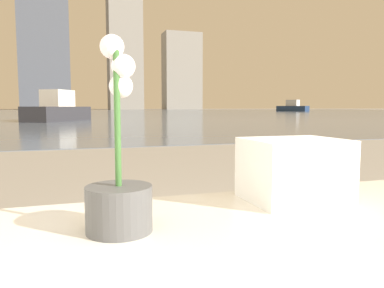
% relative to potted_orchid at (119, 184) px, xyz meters
% --- Properties ---
extents(potted_orchid, '(0.13, 0.13, 0.38)m').
position_rel_potted_orchid_xyz_m(potted_orchid, '(0.00, 0.00, 0.00)').
color(potted_orchid, '#4C4C4C').
rests_on(potted_orchid, bathtub).
extents(towel_stack, '(0.24, 0.20, 0.16)m').
position_rel_potted_orchid_xyz_m(towel_stack, '(0.46, 0.11, -0.01)').
color(towel_stack, white).
rests_on(towel_stack, bathtub).
extents(harbor_water, '(180.00, 110.00, 0.01)m').
position_rel_potted_orchid_xyz_m(harbor_water, '(0.62, 61.25, -0.60)').
color(harbor_water, slate).
rests_on(harbor_water, ground_plane).
extents(harbor_boat_3, '(3.55, 4.56, 1.65)m').
position_rel_potted_orchid_xyz_m(harbor_boat_3, '(-0.72, 20.55, -0.01)').
color(harbor_boat_3, '#2D2D33').
rests_on(harbor_boat_3, harbor_water).
extents(harbor_boat_4, '(4.40, 5.59, 2.03)m').
position_rel_potted_orchid_xyz_m(harbor_boat_4, '(37.24, 56.85, 0.12)').
color(harbor_boat_4, navy).
rests_on(harbor_boat_4, harbor_water).
extents(skyline_tower_3, '(10.08, 9.15, 61.94)m').
position_rel_potted_orchid_xyz_m(skyline_tower_3, '(16.30, 117.25, 30.36)').
color(skyline_tower_3, gray).
rests_on(skyline_tower_3, ground_plane).
extents(skyline_tower_4, '(11.89, 7.00, 24.44)m').
position_rel_potted_orchid_xyz_m(skyline_tower_4, '(34.65, 117.25, 11.62)').
color(skyline_tower_4, gray).
rests_on(skyline_tower_4, ground_plane).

